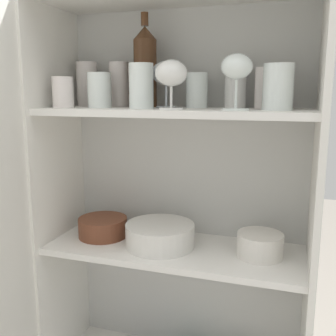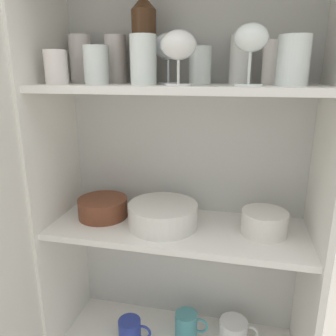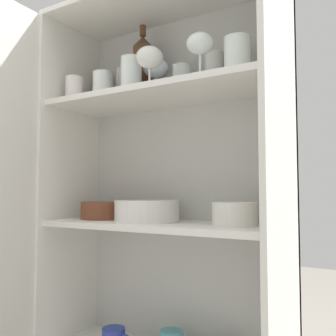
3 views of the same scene
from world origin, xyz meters
name	(u,v)px [view 1 (image 1 of 3)]	position (x,y,z in m)	size (l,w,h in m)	color
cupboard_back_panel	(187,240)	(0.00, 0.30, 0.77)	(0.83, 0.02, 1.54)	silver
cupboard_side_left	(63,242)	(-0.40, 0.14, 0.77)	(0.02, 0.32, 1.54)	white
cupboard_side_right	(310,275)	(0.40, 0.14, 0.77)	(0.02, 0.32, 1.54)	white
shelf_board_middle	(174,250)	(0.00, 0.14, 0.79)	(0.79, 0.29, 0.02)	white
shelf_board_upper	(174,112)	(0.00, 0.14, 1.22)	(0.79, 0.29, 0.02)	white
tumbler_glass_0	(197,90)	(0.05, 0.21, 1.29)	(0.07, 0.07, 0.10)	white
tumbler_glass_1	(100,90)	(-0.23, 0.13, 1.29)	(0.07, 0.07, 0.11)	white
tumbler_glass_2	(236,85)	(0.16, 0.23, 1.30)	(0.06, 0.06, 0.13)	white
tumbler_glass_3	(269,88)	(0.26, 0.21, 1.29)	(0.08, 0.08, 0.12)	silver
tumbler_glass_4	(63,92)	(-0.34, 0.08, 1.28)	(0.06, 0.06, 0.09)	silver
tumbler_glass_5	(141,86)	(-0.09, 0.11, 1.30)	(0.07, 0.07, 0.13)	white
tumbler_glass_6	(87,84)	(-0.33, 0.23, 1.31)	(0.07, 0.07, 0.15)	silver
tumbler_glass_7	(278,87)	(0.29, 0.12, 1.29)	(0.08, 0.08, 0.12)	white
tumbler_glass_8	(119,84)	(-0.22, 0.23, 1.31)	(0.07, 0.07, 0.14)	silver
wine_glass_0	(166,74)	(-0.04, 0.18, 1.33)	(0.09, 0.09, 0.14)	white
wine_glass_1	(171,75)	(0.01, 0.07, 1.33)	(0.09, 0.09, 0.13)	white
wine_glass_2	(237,69)	(0.19, 0.08, 1.34)	(0.08, 0.08, 0.14)	white
wine_bottle	(145,67)	(-0.12, 0.21, 1.36)	(0.07, 0.07, 0.29)	#4C2D19
plate_stack_white	(160,235)	(-0.04, 0.14, 0.84)	(0.22, 0.22, 0.07)	silver
mixing_bowl_large	(103,226)	(-0.26, 0.16, 0.84)	(0.16, 0.16, 0.06)	brown
serving_bowl_small	(260,244)	(0.26, 0.16, 0.84)	(0.14, 0.14, 0.07)	silver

